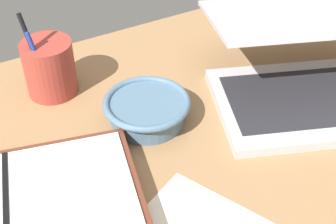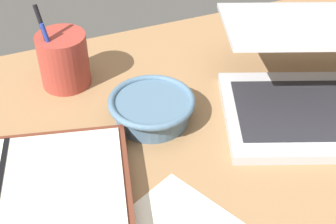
# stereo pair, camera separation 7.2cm
# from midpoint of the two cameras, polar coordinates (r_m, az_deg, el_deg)

# --- Properties ---
(desk_top) EXTENTS (1.40, 1.00, 0.02)m
(desk_top) POSITION_cam_midpoint_polar(r_m,az_deg,el_deg) (0.71, 2.30, -10.22)
(desk_top) COLOR #936D47
(desk_top) RESTS_ON ground
(laptop) EXTENTS (0.42, 0.42, 0.15)m
(laptop) POSITION_cam_midpoint_polar(r_m,az_deg,el_deg) (0.87, 14.05, 4.74)
(laptop) COLOR #B7B7BC
(laptop) RESTS_ON desk_top
(bowl) EXTENTS (0.15, 0.15, 0.05)m
(bowl) POSITION_cam_midpoint_polar(r_m,az_deg,el_deg) (0.80, -5.17, 0.22)
(bowl) COLOR slate
(bowl) RESTS_ON desk_top
(pen_cup) EXTENTS (0.09, 0.09, 0.17)m
(pen_cup) POSITION_cam_midpoint_polar(r_m,az_deg,el_deg) (0.89, -16.55, 5.11)
(pen_cup) COLOR #9E382D
(pen_cup) RESTS_ON desk_top
(planner) EXTENTS (0.41, 0.33, 0.04)m
(planner) POSITION_cam_midpoint_polar(r_m,az_deg,el_deg) (0.69, -21.78, -12.25)
(planner) COLOR brown
(planner) RESTS_ON desk_top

